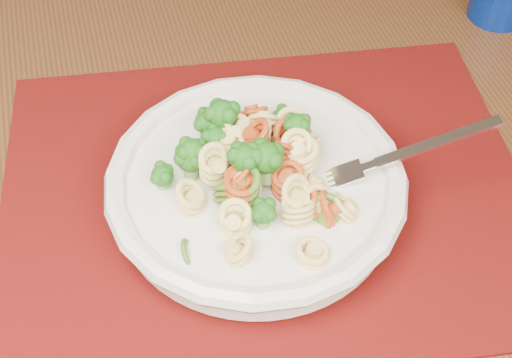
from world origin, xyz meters
TOP-DOWN VIEW (x-y plane):
  - dining_table at (0.29, 0.80)m, footprint 1.44×1.17m
  - placemat at (0.22, 0.65)m, footprint 0.60×0.56m
  - pasta_bowl at (0.20, 0.64)m, footprint 0.27×0.27m
  - pasta_broccoli_heap at (0.20, 0.64)m, footprint 0.22×0.22m
  - fork at (0.27, 0.60)m, footprint 0.17×0.10m

SIDE VIEW (x-z plane):
  - dining_table at x=0.29m, z-range 0.26..1.02m
  - placemat at x=0.22m, z-range 0.76..0.76m
  - pasta_bowl at x=0.20m, z-range 0.77..0.81m
  - fork at x=0.27m, z-range 0.77..0.84m
  - pasta_broccoli_heap at x=0.20m, z-range 0.77..0.84m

